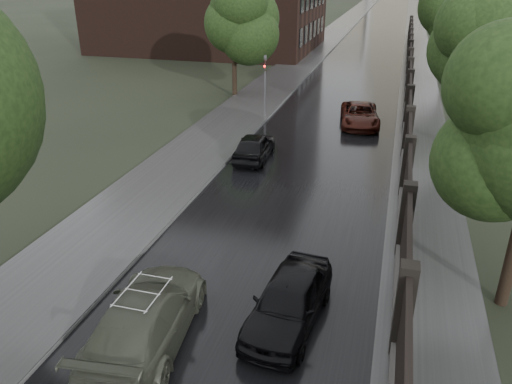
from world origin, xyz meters
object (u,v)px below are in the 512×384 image
tree_right_c (452,21)px  car_right_near (289,300)px  tree_left_far (234,24)px  traffic_light (265,81)px  tree_right_b (477,56)px  hatchback_left (254,146)px  car_right_far (360,115)px  volga_sedan (146,318)px

tree_right_c → car_right_near: size_ratio=1.64×
tree_left_far → traffic_light: 6.84m
tree_right_b → tree_left_far: bearing=152.7°
tree_right_c → hatchback_left: tree_right_c is taller
car_right_far → traffic_light: bearing=171.7°
car_right_near → car_right_far: (0.16, 19.52, -0.06)m
hatchback_left → car_right_far: 8.74m
tree_left_far → tree_right_c: bearing=32.8°
tree_left_far → tree_right_c: (15.50, 10.00, -0.29)m
tree_left_far → tree_right_b: 17.45m
volga_sedan → hatchback_left: (-1.08, 13.94, -0.10)m
volga_sedan → car_right_far: volga_sedan is taller
tree_left_far → car_right_near: 26.76m
volga_sedan → car_right_near: size_ratio=1.25×
volga_sedan → hatchback_left: bearing=-92.0°
tree_right_b → hatchback_left: bearing=-156.9°
car_right_far → volga_sedan: bearing=-107.5°
tree_left_far → car_right_far: (9.78, -5.04, -4.57)m
tree_left_far → traffic_light: (3.70, -5.01, -2.84)m
traffic_light → car_right_near: 20.50m
tree_right_c → car_right_far: (-5.72, -15.04, -4.28)m
traffic_light → volga_sedan: (2.50, -21.36, -1.62)m
tree_right_b → volga_sedan: 21.01m
tree_right_c → car_right_near: 35.31m
hatchback_left → car_right_near: bearing=107.8°
traffic_light → tree_right_b: bearing=-14.2°
traffic_light → hatchback_left: size_ratio=1.00×
tree_right_b → volga_sedan: size_ratio=1.31×
traffic_light → car_right_far: (6.08, -0.03, -1.73)m
traffic_light → car_right_far: traffic_light is taller
tree_left_far → traffic_light: bearing=-53.5°
traffic_light → volga_sedan: traffic_light is taller
car_right_near → volga_sedan: bearing=-146.3°
tree_right_c → car_right_far: bearing=-110.8°
traffic_light → car_right_near: size_ratio=0.94×
tree_left_far → volga_sedan: size_ratio=1.38×
tree_left_far → tree_right_b: tree_left_far is taller
tree_right_b → hatchback_left: size_ratio=1.76×
tree_right_b → tree_right_c: 18.00m
hatchback_left → car_right_far: hatchback_left is taller
traffic_light → volga_sedan: size_ratio=0.75×
hatchback_left → car_right_near: car_right_near is taller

